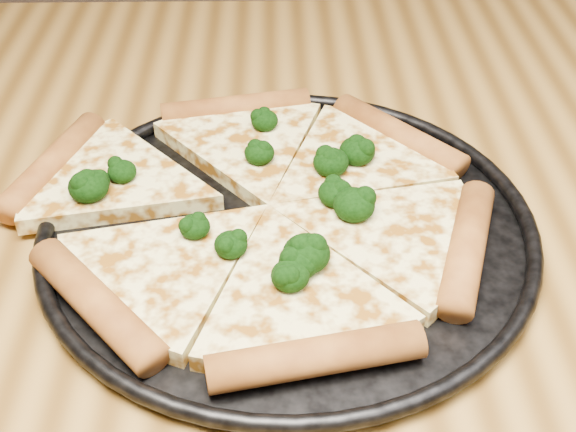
{
  "coord_description": "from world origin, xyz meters",
  "views": [
    {
      "loc": [
        -0.04,
        -0.39,
        1.1
      ],
      "look_at": [
        -0.03,
        0.03,
        0.77
      ],
      "focal_mm": 46.7,
      "sensor_mm": 36.0,
      "label": 1
    }
  ],
  "objects": [
    {
      "name": "dining_table",
      "position": [
        0.0,
        0.0,
        0.66
      ],
      "size": [
        1.2,
        0.9,
        0.75
      ],
      "color": "olive",
      "rests_on": "ground"
    },
    {
      "name": "pizza_pan",
      "position": [
        -0.03,
        0.03,
        0.76
      ],
      "size": [
        0.36,
        0.36,
        0.02
      ],
      "color": "black",
      "rests_on": "dining_table"
    },
    {
      "name": "pizza",
      "position": [
        -0.05,
        0.04,
        0.77
      ],
      "size": [
        0.37,
        0.33,
        0.02
      ],
      "rotation": [
        0.0,
        0.0,
        0.2
      ],
      "color": "#FFF29C",
      "rests_on": "pizza_pan"
    },
    {
      "name": "broccoli_florets",
      "position": [
        -0.05,
        0.04,
        0.78
      ],
      "size": [
        0.23,
        0.21,
        0.02
      ],
      "color": "black",
      "rests_on": "pizza"
    }
  ]
}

